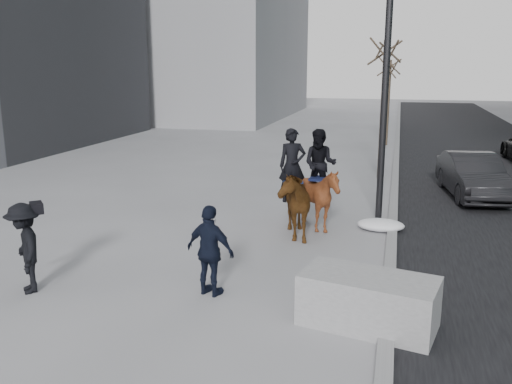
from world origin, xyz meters
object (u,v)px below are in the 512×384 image
(car_near, at_px, (473,176))
(planter, at_px, (368,301))
(mounted_left, at_px, (291,197))
(mounted_right, at_px, (319,191))

(car_near, bearing_deg, planter, -113.56)
(mounted_left, bearing_deg, car_near, 48.00)
(planter, distance_m, mounted_left, 5.07)
(car_near, bearing_deg, mounted_left, -140.11)
(mounted_left, height_order, mounted_right, mounted_left)
(mounted_right, bearing_deg, car_near, 48.35)
(planter, relative_size, mounted_right, 0.83)
(mounted_left, bearing_deg, mounted_right, 45.32)
(mounted_left, relative_size, mounted_right, 1.03)
(car_near, distance_m, mounted_left, 7.47)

